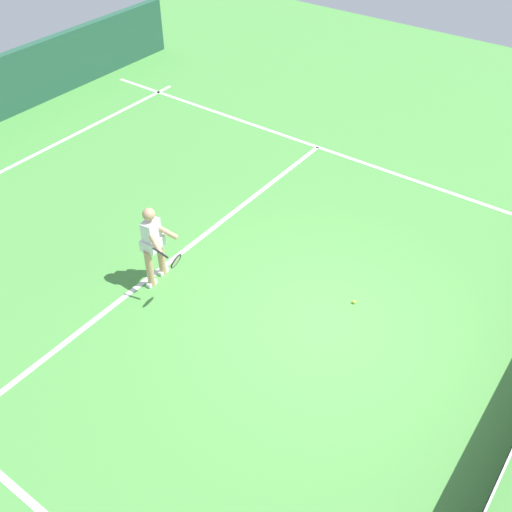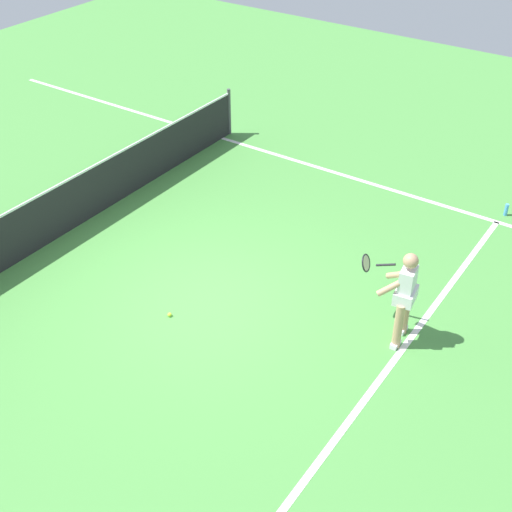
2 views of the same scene
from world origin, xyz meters
The scene contains 7 objects.
ground_plane centered at (0.00, 0.00, 0.00)m, with size 28.31×28.31×0.00m, color #4C9342.
service_line_marking centered at (0.00, -3.13, 0.00)m, with size 9.86×0.10×0.01m, color white.
sideline_right_marking centered at (4.93, 0.00, 0.00)m, with size 0.10×19.77×0.01m, color white.
court_net centered at (0.00, 3.34, 0.51)m, with size 10.54×0.08×1.09m.
tennis_player centered at (0.86, -2.95, 0.85)m, with size 0.72×1.01×1.55m.
tennis_ball_near centered at (-0.68, 0.21, 0.03)m, with size 0.07×0.07×0.07m, color #D1E533.
water_bottle centered at (5.26, -3.17, 0.12)m, with size 0.07×0.07×0.24m, color #4C9EE5.
Camera 2 is at (-6.90, -5.65, 7.08)m, focal length 49.16 mm.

